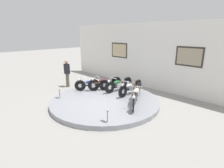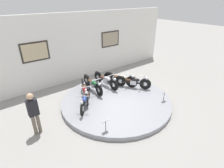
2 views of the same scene
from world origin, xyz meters
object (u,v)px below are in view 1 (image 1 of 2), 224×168
at_px(info_placard_front_centre, 107,112).
at_px(motorcycle_green, 118,84).
at_px(motorcycle_silver, 130,87).
at_px(motorcycle_cream, 137,92).
at_px(motorcycle_blue, 92,84).
at_px(info_placard_front_left, 59,91).
at_px(motorcycle_maroon, 104,83).
at_px(motorcycle_black, 134,98).
at_px(visitor_standing, 67,72).

bearing_deg(info_placard_front_centre, motorcycle_green, 126.43).
bearing_deg(motorcycle_silver, motorcycle_green, 179.93).
bearing_deg(motorcycle_cream, info_placard_front_centre, -77.28).
height_order(motorcycle_blue, info_placard_front_left, motorcycle_blue).
bearing_deg(info_placard_front_centre, motorcycle_maroon, 138.76).
distance_m(motorcycle_blue, info_placard_front_centre, 3.69).
distance_m(motorcycle_blue, motorcycle_green, 1.49).
bearing_deg(motorcycle_cream, motorcycle_maroon, -179.97).
xyz_separation_m(motorcycle_silver, motorcycle_black, (1.06, -1.05, -0.01)).
bearing_deg(motorcycle_black, motorcycle_cream, 116.95).
xyz_separation_m(motorcycle_maroon, info_placard_front_left, (-0.57, -2.50, -0.03)).
relative_size(motorcycle_maroon, visitor_standing, 1.09).
xyz_separation_m(info_placard_front_left, info_placard_front_centre, (3.42, 0.00, 0.00)).
bearing_deg(info_placard_front_left, motorcycle_cream, 41.21).
distance_m(motorcycle_black, visitor_standing, 5.19).
height_order(motorcycle_maroon, visitor_standing, visitor_standing).
bearing_deg(motorcycle_blue, motorcycle_black, -0.04).
distance_m(motorcycle_silver, info_placard_front_left, 3.59).
bearing_deg(motorcycle_green, motorcycle_silver, -0.07).
bearing_deg(motorcycle_cream, motorcycle_green, 165.99).
bearing_deg(motorcycle_green, visitor_standing, -159.32).
relative_size(motorcycle_cream, motorcycle_black, 1.12).
distance_m(motorcycle_silver, info_placard_front_centre, 3.16).
bearing_deg(visitor_standing, motorcycle_blue, 4.70).
height_order(motorcycle_maroon, motorcycle_black, motorcycle_maroon).
distance_m(motorcycle_maroon, motorcycle_black, 2.70).
bearing_deg(info_placard_front_centre, visitor_standing, 162.88).
xyz_separation_m(motorcycle_green, info_placard_front_centre, (2.14, -2.89, -0.02)).
distance_m(motorcycle_green, visitor_standing, 3.51).
xyz_separation_m(motorcycle_green, visitor_standing, (-3.26, -1.23, 0.39)).
height_order(motorcycle_green, motorcycle_cream, motorcycle_cream).
xyz_separation_m(motorcycle_silver, info_placard_front_left, (-2.14, -2.89, -0.02)).
relative_size(motorcycle_blue, motorcycle_black, 0.94).
distance_m(motorcycle_blue, info_placard_front_left, 1.86).
xyz_separation_m(motorcycle_maroon, motorcycle_cream, (2.29, 0.00, -0.00)).
xyz_separation_m(info_placard_front_left, visitor_standing, (-1.98, 1.66, 0.42)).
xyz_separation_m(motorcycle_blue, visitor_standing, (-2.20, -0.18, 0.41)).
distance_m(motorcycle_green, motorcycle_cream, 1.62).
bearing_deg(info_placard_front_left, info_placard_front_centre, 0.00).
bearing_deg(motorcycle_blue, motorcycle_cream, 14.05).
relative_size(motorcycle_blue, motorcycle_maroon, 0.80).
xyz_separation_m(motorcycle_cream, visitor_standing, (-4.83, -0.84, 0.39)).
height_order(motorcycle_blue, motorcycle_maroon, motorcycle_maroon).
relative_size(motorcycle_black, info_placard_front_centre, 3.15).
bearing_deg(info_placard_front_left, motorcycle_blue, 83.01).
relative_size(info_placard_front_centre, visitor_standing, 0.30).
bearing_deg(motorcycle_cream, visitor_standing, -170.15).
relative_size(motorcycle_silver, motorcycle_cream, 1.10).
height_order(motorcycle_maroon, info_placard_front_left, motorcycle_maroon).
xyz_separation_m(motorcycle_blue, motorcycle_silver, (1.91, 1.05, 0.01)).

